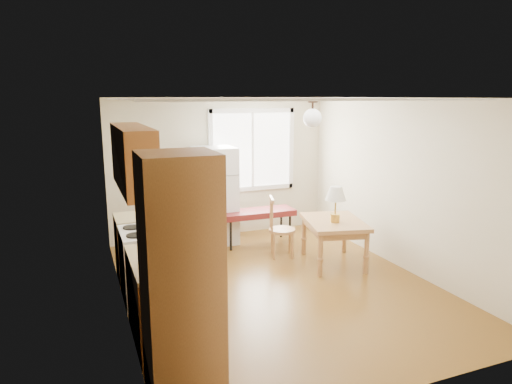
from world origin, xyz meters
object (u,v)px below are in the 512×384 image
refrigerator (214,195)px  dining_table (334,227)px  bench (257,214)px  chair (277,223)px

refrigerator → dining_table: 2.19m
bench → chair: chair is taller
refrigerator → chair: (0.70, -1.08, -0.29)m
dining_table → refrigerator: bearing=142.7°
refrigerator → dining_table: size_ratio=1.33×
refrigerator → dining_table: refrigerator is taller
bench → chair: (0.04, -0.72, 0.02)m
refrigerator → chair: bearing=-57.4°
dining_table → chair: bearing=152.0°
dining_table → bench: bearing=132.3°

